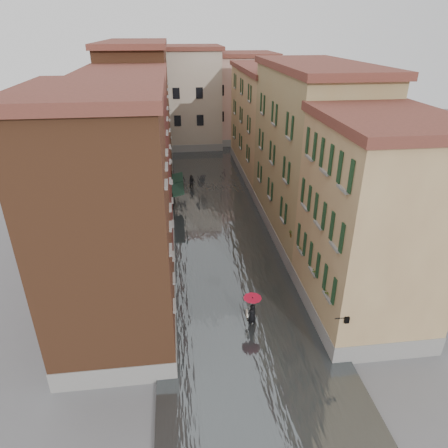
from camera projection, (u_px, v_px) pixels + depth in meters
ground at (238, 301)px, 25.58m from camera, size 120.00×120.00×0.00m
floodwater at (217, 214)px, 37.09m from camera, size 10.00×60.00×0.20m
building_left_near at (109, 231)px, 20.14m from camera, size 6.00×8.00×13.00m
building_left_mid at (129, 167)px, 30.03m from camera, size 6.00×14.00×12.50m
building_left_far at (141, 117)px, 43.02m from camera, size 6.00×16.00×14.00m
building_right_near at (371, 229)px, 22.01m from camera, size 6.00×8.00×11.50m
building_right_mid at (310, 157)px, 31.45m from camera, size 6.00×14.00×13.00m
building_right_far at (267, 125)px, 45.12m from camera, size 6.00×16.00×11.50m
building_end_cream at (176, 100)px, 56.13m from camera, size 12.00×9.00×13.00m
building_end_pink at (237, 100)px, 59.11m from camera, size 10.00×9.00×12.00m
awning_near at (178, 190)px, 36.11m from camera, size 1.09×3.15×2.80m
awning_far at (177, 179)px, 38.81m from camera, size 1.09×2.74×2.80m
wall_lantern at (346, 319)px, 19.38m from camera, size 0.71×0.22×0.35m
window_planters at (309, 256)px, 23.75m from camera, size 0.59×7.78×0.84m
pedestrian_main at (252, 309)px, 22.79m from camera, size 1.05×1.05×2.06m
pedestrian_far at (192, 182)px, 42.70m from camera, size 0.92×0.84×1.54m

